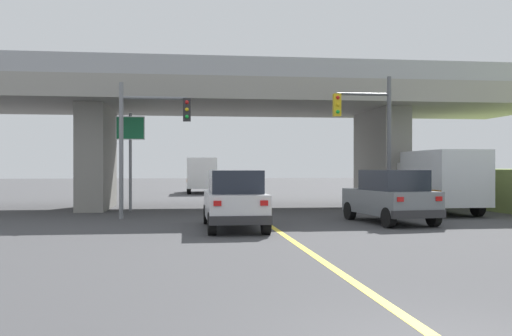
{
  "coord_description": "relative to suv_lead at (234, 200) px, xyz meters",
  "views": [
    {
      "loc": [
        -3.12,
        -6.17,
        2.13
      ],
      "look_at": [
        -0.23,
        16.99,
        2.09
      ],
      "focal_mm": 40.78,
      "sensor_mm": 36.0,
      "label": 1
    }
  ],
  "objects": [
    {
      "name": "traffic_signal_nearside",
      "position": [
        6.27,
        4.22,
        2.73
      ],
      "size": [
        2.55,
        0.36,
        6.02
      ],
      "color": "#56595E",
      "rests_on": "ground"
    },
    {
      "name": "ground",
      "position": [
        1.39,
        10.63,
        -1.02
      ],
      "size": [
        160.0,
        160.0,
        0.0
      ],
      "primitive_type": "plane",
      "color": "#424244"
    },
    {
      "name": "suv_lead",
      "position": [
        0.0,
        0.0,
        0.0
      ],
      "size": [
        1.96,
        4.8,
        2.02
      ],
      "color": "silver",
      "rests_on": "ground"
    },
    {
      "name": "traffic_signal_farside",
      "position": [
        -3.32,
        4.53,
        2.57
      ],
      "size": [
        2.93,
        0.36,
        5.62
      ],
      "color": "slate",
      "rests_on": "ground"
    },
    {
      "name": "box_truck",
      "position": [
        9.88,
        5.76,
        0.51
      ],
      "size": [
        2.33,
        6.6,
        2.86
      ],
      "color": "silver",
      "rests_on": "ground"
    },
    {
      "name": "lane_divider_stripe",
      "position": [
        1.39,
        -2.73,
        -1.01
      ],
      "size": [
        0.2,
        21.87,
        0.01
      ],
      "primitive_type": "cube",
      "color": "yellow",
      "rests_on": "ground"
    },
    {
      "name": "highway_sign",
      "position": [
        -4.27,
        8.58,
        2.41
      ],
      "size": [
        1.36,
        0.17,
        4.73
      ],
      "color": "slate",
      "rests_on": "ground"
    },
    {
      "name": "semi_truck_distant",
      "position": [
        -0.3,
        27.97,
        0.51
      ],
      "size": [
        2.33,
        6.43,
        2.86
      ],
      "color": "silver",
      "rests_on": "ground"
    },
    {
      "name": "overpass_bridge",
      "position": [
        1.39,
        10.63,
        4.11
      ],
      "size": [
        32.14,
        9.18,
        7.12
      ],
      "color": "gray",
      "rests_on": "ground"
    },
    {
      "name": "suv_crossing",
      "position": [
        6.05,
        1.33,
        -0.0
      ],
      "size": [
        2.56,
        4.67,
        2.02
      ],
      "rotation": [
        0.0,
        0.0,
        0.13
      ],
      "color": "slate",
      "rests_on": "ground"
    }
  ]
}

